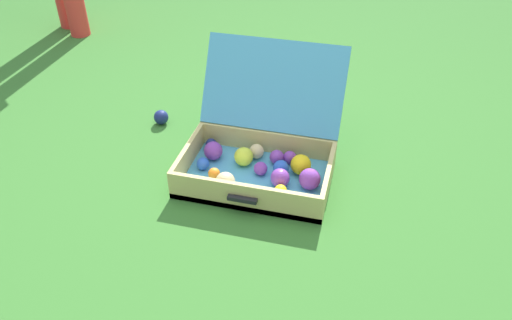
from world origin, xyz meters
name	(u,v)px	position (x,y,z in m)	size (l,w,h in m)	color
ground_plane	(231,183)	(0.00, 0.00, 0.00)	(16.00, 16.00, 0.00)	#336B28
open_suitcase	(262,151)	(0.10, 0.11, 0.10)	(0.58, 0.59, 0.45)	#4799C6
stray_ball_on_grass	(161,117)	(-0.44, 0.34, 0.03)	(0.07, 0.07, 0.07)	navy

